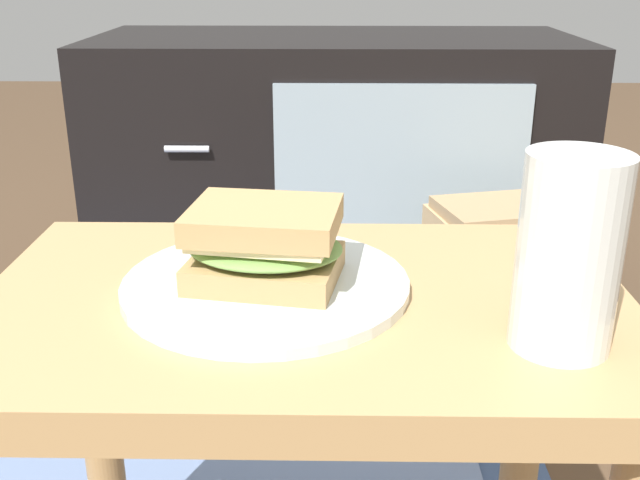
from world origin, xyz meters
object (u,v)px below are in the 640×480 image
beer_glass (568,256)px  sandwich_front (265,244)px  tv_cabinet (334,176)px  paper_bag (493,310)px  plate (266,285)px

beer_glass → sandwich_front: bearing=157.8°
tv_cabinet → paper_bag: (0.26, -0.41, -0.11)m
plate → paper_bag: plate is taller
tv_cabinet → beer_glass: 1.07m
plate → paper_bag: (0.33, 0.53, -0.28)m
tv_cabinet → paper_bag: size_ratio=2.62×
tv_cabinet → beer_glass: beer_glass is taller
sandwich_front → beer_glass: 0.25m
plate → sandwich_front: size_ratio=1.66×
tv_cabinet → sandwich_front: tv_cabinet is taller
paper_bag → beer_glass: bearing=-99.1°
plate → sandwich_front: (0.00, -0.00, 0.04)m
plate → sandwich_front: sandwich_front is taller
sandwich_front → plate: bearing=90.0°
sandwich_front → paper_bag: (0.33, 0.53, -0.32)m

